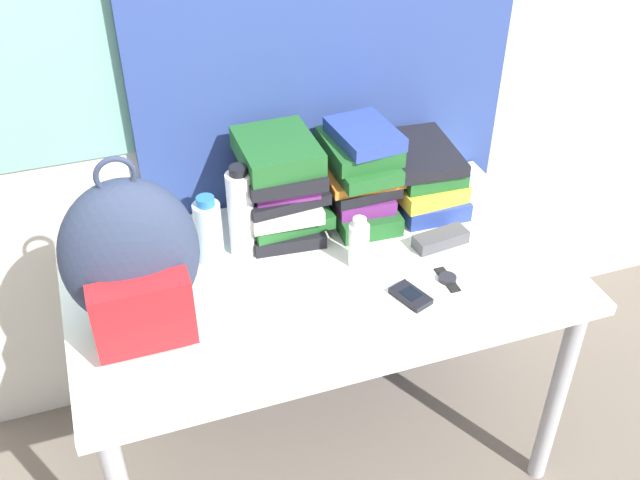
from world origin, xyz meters
The scene contains 13 objects.
wall_back centered at (0.00, 0.81, 1.25)m, with size 6.00×0.06×2.50m.
curtain_blue centered at (0.16, 0.76, 1.25)m, with size 1.09×0.04×2.50m.
desk centered at (0.00, 0.36, 0.62)m, with size 1.28×0.73×0.70m.
backpack centered at (-0.46, 0.32, 0.89)m, with size 0.31×0.25×0.44m.
book_stack_left centered at (-0.04, 0.58, 0.84)m, with size 0.24×0.28×0.28m.
book_stack_center centered at (0.19, 0.57, 0.83)m, with size 0.21×0.28×0.27m.
book_stack_right centered at (0.38, 0.58, 0.79)m, with size 0.21×0.29×0.18m.
water_bottle centered at (-0.25, 0.51, 0.79)m, with size 0.07×0.07×0.19m.
sports_bottle centered at (-0.16, 0.51, 0.83)m, with size 0.07×0.07×0.26m.
sunscreen_bottle centered at (0.10, 0.36, 0.77)m, with size 0.05×0.05×0.14m.
cell_phone centered at (0.18, 0.19, 0.71)m, with size 0.09×0.11×0.02m.
sunglasses_case centered at (0.34, 0.36, 0.72)m, with size 0.16×0.07×0.04m.
wristwatch centered at (0.29, 0.22, 0.71)m, with size 0.05×0.10×0.01m.
Camera 1 is at (-0.49, -1.05, 1.92)m, focal length 42.00 mm.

